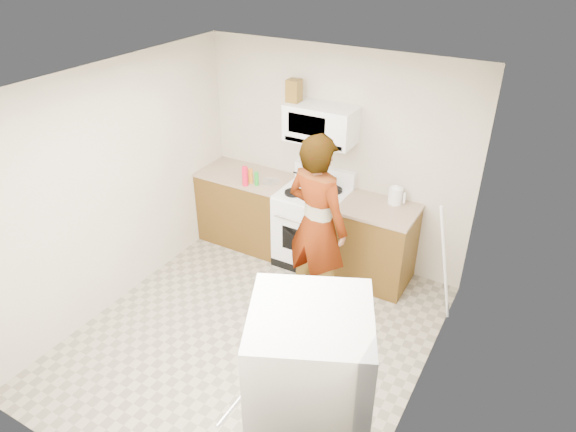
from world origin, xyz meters
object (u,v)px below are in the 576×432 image
Objects in this scene: kettle at (396,196)px; microwave at (321,124)px; fridge at (308,417)px; gas_range at (313,226)px; person at (317,225)px; saucepan at (310,179)px.

microwave is at bearing -174.45° from kettle.
kettle is at bearing 74.20° from fridge.
microwave is at bearing 90.00° from gas_range.
person is (0.39, -0.69, 0.48)m from gas_range.
person is at bearing -60.76° from gas_range.
fridge is 9.41× the size of kettle.
fridge is (1.33, -2.67, 0.36)m from gas_range.
saucepan is at bearing 131.94° from gas_range.
microwave is 3.77× the size of saucepan.
fridge is at bearing -79.93° from kettle.
gas_range is 0.93m from person.
person is 1.02m from kettle.
gas_range is 5.61× the size of saucepan.
person is 0.97m from saucepan.
gas_range is 1.49× the size of microwave.
saucepan is at bearing 92.78° from fridge.
microwave is 3.21m from fridge.
kettle is (0.50, 0.89, 0.06)m from person.
kettle is 0.90× the size of saucepan.
person is at bearing 90.86° from fridge.
person is at bearing -64.71° from microwave.
fridge is at bearing 128.07° from person.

